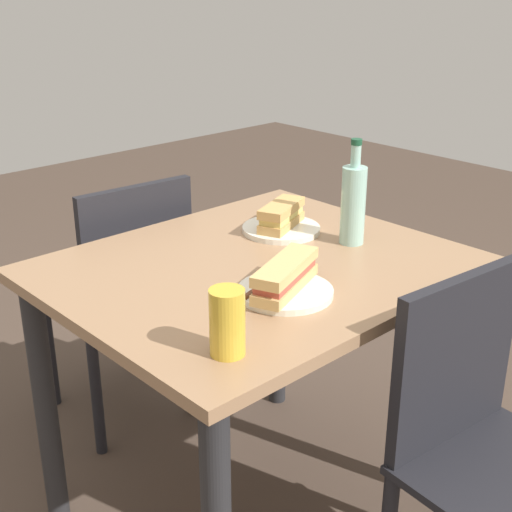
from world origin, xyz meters
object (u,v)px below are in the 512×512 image
baguette_sandwich_far (281,215)px  water_bottle (353,203)px  plate_far (281,229)px  dining_table (256,310)px  plate_near (285,292)px  knife_near (263,286)px  chair_near (484,446)px  baguette_sandwich_near (285,275)px  beer_glass (227,322)px  knife_far (265,224)px  chair_far (126,288)px

baguette_sandwich_far → water_bottle: 0.22m
plate_far → water_bottle: bearing=-68.1°
baguette_sandwich_far → dining_table: bearing=-150.0°
plate_near → knife_near: (-0.03, 0.04, 0.01)m
water_bottle → chair_near: bearing=-108.4°
baguette_sandwich_near → knife_near: bearing=124.1°
water_bottle → beer_glass: size_ratio=2.11×
baguette_sandwich_near → chair_near: bearing=-66.7°
water_bottle → beer_glass: 0.68m
knife_near → knife_far: same height
knife_near → plate_far: bearing=39.2°
knife_near → beer_glass: (-0.24, -0.16, 0.05)m
chair_far → plate_near: size_ratio=3.94×
chair_near → plate_near: bearing=113.3°
dining_table → plate_far: 0.28m
beer_glass → chair_near: bearing=-35.2°
chair_far → baguette_sandwich_near: chair_far is taller
chair_far → knife_far: size_ratio=5.73×
plate_far → beer_glass: beer_glass is taller
water_bottle → dining_table: bearing=166.4°
chair_near → water_bottle: size_ratio=3.05×
water_bottle → beer_glass: water_bottle is taller
chair_far → plate_near: 0.85m
knife_far → dining_table: bearing=-138.6°
chair_near → water_bottle: (0.18, 0.55, 0.39)m
water_bottle → baguette_sandwich_near: bearing=-163.0°
water_bottle → chair_far: bearing=113.3°
baguette_sandwich_near → water_bottle: water_bottle is taller
knife_far → water_bottle: (0.11, -0.23, 0.10)m
chair_far → baguette_sandwich_far: chair_far is taller
baguette_sandwich_near → knife_far: bearing=52.6°
chair_near → baguette_sandwich_far: 0.81m
dining_table → plate_far: (0.21, 0.12, 0.14)m
knife_far → baguette_sandwich_near: bearing=-127.4°
baguette_sandwich_far → knife_far: bearing=125.2°
baguette_sandwich_far → baguette_sandwich_near: bearing=-133.7°
dining_table → baguette_sandwich_near: size_ratio=4.16×
chair_near → beer_glass: bearing=144.8°
knife_near → water_bottle: water_bottle is taller
plate_near → knife_far: knife_far is taller
dining_table → knife_far: (0.18, 0.16, 0.15)m
baguette_sandwich_near → baguette_sandwich_far: (0.29, 0.31, 0.00)m
plate_near → knife_far: (0.26, 0.34, 0.01)m
baguette_sandwich_near → dining_table: bearing=66.6°
beer_glass → baguette_sandwich_near: bearing=22.5°
knife_near → baguette_sandwich_far: (0.32, 0.26, 0.03)m
dining_table → baguette_sandwich_far: (0.21, 0.12, 0.18)m
chair_far → knife_near: size_ratio=4.93×
chair_near → baguette_sandwich_near: chair_near is taller
chair_far → chair_near: size_ratio=1.00×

